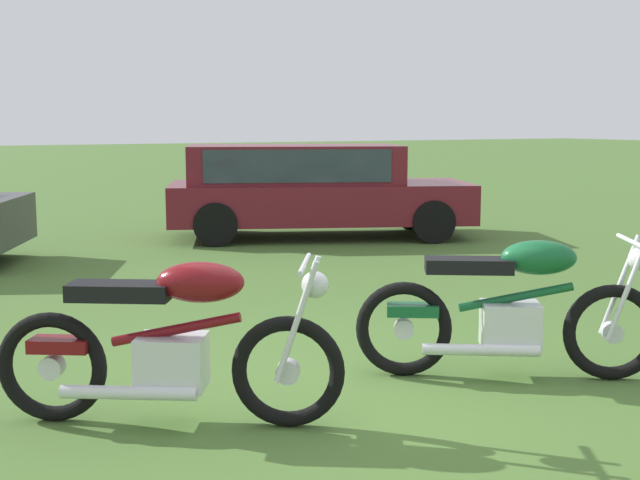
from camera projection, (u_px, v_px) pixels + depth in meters
The scene contains 4 objects.
ground_plane at pixel (338, 389), 5.66m from camera, with size 120.00×120.00×0.00m, color #476B2D.
motorcycle_maroon at pixel (172, 344), 4.93m from camera, with size 1.83×1.29×1.02m.
motorcycle_green at pixel (511, 310), 5.83m from camera, with size 1.86×1.31×1.02m.
car_burgundy at pixel (307, 184), 12.91m from camera, with size 4.92×3.37×1.43m.
Camera 1 is at (-2.66, -4.77, 1.80)m, focal length 46.87 mm.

